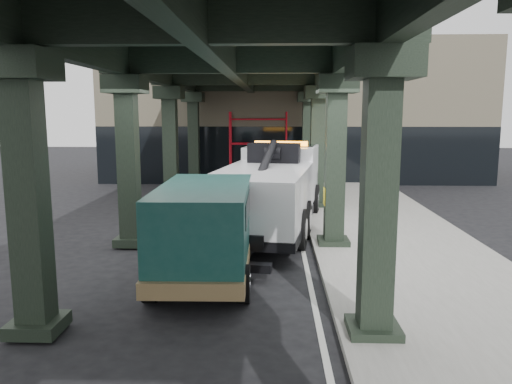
# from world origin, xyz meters

# --- Properties ---
(ground) EXTENTS (90.00, 90.00, 0.00)m
(ground) POSITION_xyz_m (0.00, 0.00, 0.00)
(ground) COLOR black
(ground) RESTS_ON ground
(sidewalk) EXTENTS (5.00, 40.00, 0.15)m
(sidewalk) POSITION_xyz_m (4.50, 2.00, 0.07)
(sidewalk) COLOR gray
(sidewalk) RESTS_ON ground
(lane_stripe) EXTENTS (0.12, 38.00, 0.01)m
(lane_stripe) POSITION_xyz_m (1.70, 2.00, 0.01)
(lane_stripe) COLOR silver
(lane_stripe) RESTS_ON ground
(viaduct) EXTENTS (7.40, 32.00, 6.40)m
(viaduct) POSITION_xyz_m (-0.40, 2.00, 5.46)
(viaduct) COLOR black
(viaduct) RESTS_ON ground
(building) EXTENTS (22.00, 10.00, 8.00)m
(building) POSITION_xyz_m (2.00, 20.00, 4.00)
(building) COLOR #C6B793
(building) RESTS_ON ground
(scaffolding) EXTENTS (3.08, 0.88, 4.00)m
(scaffolding) POSITION_xyz_m (0.00, 14.64, 2.11)
(scaffolding) COLOR red
(scaffolding) RESTS_ON ground
(tow_truck) EXTENTS (3.92, 9.56, 3.05)m
(tow_truck) POSITION_xyz_m (0.79, 4.46, 1.49)
(tow_truck) COLOR black
(tow_truck) RESTS_ON ground
(towed_van) EXTENTS (2.34, 5.65, 2.28)m
(towed_van) POSITION_xyz_m (-0.79, -0.57, 1.22)
(towed_van) COLOR #113E39
(towed_van) RESTS_ON ground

